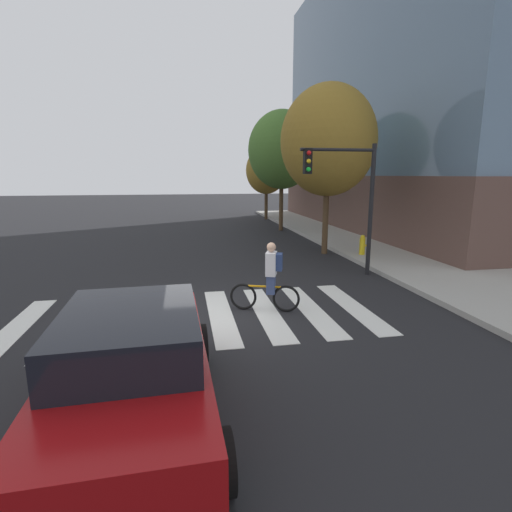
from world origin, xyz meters
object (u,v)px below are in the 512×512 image
(traffic_light_near, at_px, (348,187))
(street_tree_near, at_px, (328,141))
(fire_hydrant, at_px, (362,245))
(cyclist, at_px, (270,277))
(street_tree_far, at_px, (266,170))
(street_tree_mid, at_px, (282,150))
(sedan_near, at_px, (133,364))

(traffic_light_near, distance_m, street_tree_near, 4.08)
(traffic_light_near, bearing_deg, street_tree_near, 79.46)
(fire_hydrant, relative_size, street_tree_near, 0.12)
(cyclist, height_order, street_tree_near, street_tree_near)
(street_tree_far, bearing_deg, traffic_light_near, -93.32)
(cyclist, height_order, street_tree_far, street_tree_far)
(street_tree_mid, xyz_separation_m, street_tree_far, (0.38, 6.01, -1.08))
(fire_hydrant, distance_m, street_tree_far, 14.71)
(sedan_near, bearing_deg, traffic_light_near, 49.34)
(cyclist, bearing_deg, street_tree_far, 78.23)
(cyclist, xyz_separation_m, street_tree_mid, (3.73, 13.70, 3.80))
(fire_hydrant, bearing_deg, street_tree_mid, 98.24)
(cyclist, distance_m, street_tree_mid, 14.69)
(sedan_near, distance_m, traffic_light_near, 9.17)
(street_tree_near, distance_m, street_tree_far, 13.23)
(sedan_near, bearing_deg, street_tree_near, 58.05)
(fire_hydrant, bearing_deg, street_tree_far, 93.31)
(traffic_light_near, bearing_deg, street_tree_mid, 86.83)
(fire_hydrant, xyz_separation_m, street_tree_far, (-0.83, 14.37, 3.03))
(cyclist, distance_m, street_tree_far, 20.32)
(street_tree_far, bearing_deg, sedan_near, -106.07)
(street_tree_near, xyz_separation_m, street_tree_far, (0.30, 13.19, -1.01))
(cyclist, distance_m, fire_hydrant, 7.28)
(sedan_near, bearing_deg, street_tree_mid, 69.95)
(street_tree_far, bearing_deg, street_tree_mid, -93.60)
(cyclist, relative_size, traffic_light_near, 0.40)
(traffic_light_near, relative_size, fire_hydrant, 5.38)
(cyclist, xyz_separation_m, fire_hydrant, (4.94, 5.34, -0.31))
(cyclist, height_order, fire_hydrant, cyclist)
(sedan_near, xyz_separation_m, street_tree_far, (6.80, 23.61, 2.74))
(fire_hydrant, relative_size, street_tree_far, 0.15)
(sedan_near, relative_size, fire_hydrant, 5.96)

